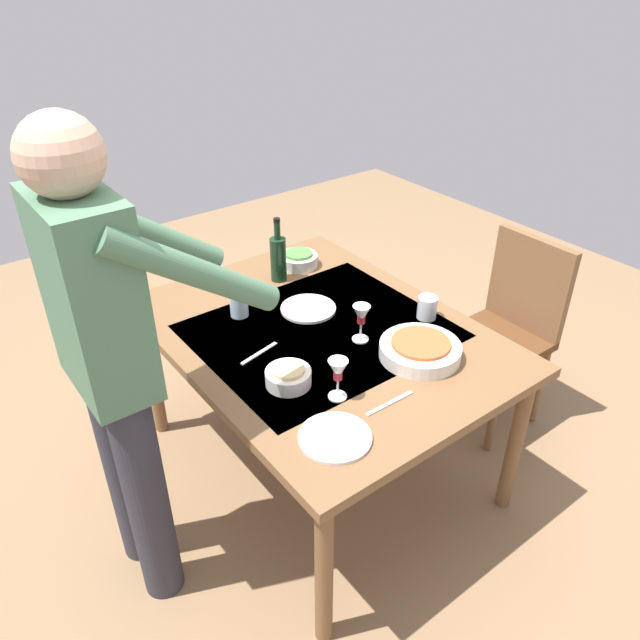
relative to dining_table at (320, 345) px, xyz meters
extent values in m
plane|color=#846647|center=(0.00, 0.00, -0.65)|extent=(6.00, 6.00, 0.00)
cube|color=brown|center=(0.00, 0.00, 0.05)|extent=(1.44, 1.09, 0.04)
cube|color=#C6AD89|center=(0.00, 0.00, 0.06)|extent=(0.79, 0.93, 0.00)
cylinder|color=brown|center=(-0.65, -0.48, -0.31)|extent=(0.06, 0.06, 0.68)
cylinder|color=brown|center=(0.65, -0.48, -0.31)|extent=(0.06, 0.06, 0.68)
cylinder|color=brown|center=(-0.65, 0.48, -0.31)|extent=(0.06, 0.06, 0.68)
cylinder|color=brown|center=(0.65, 0.48, -0.31)|extent=(0.06, 0.06, 0.68)
cube|color=#523019|center=(-0.23, -0.85, -0.20)|extent=(0.40, 0.40, 0.04)
cube|color=brown|center=(-0.23, -1.03, 0.04)|extent=(0.40, 0.04, 0.45)
cylinder|color=brown|center=(-0.40, -1.02, -0.43)|extent=(0.04, 0.04, 0.43)
cylinder|color=brown|center=(-0.06, -1.02, -0.43)|extent=(0.04, 0.04, 0.43)
cylinder|color=brown|center=(-0.40, -0.68, -0.43)|extent=(0.04, 0.04, 0.43)
cylinder|color=brown|center=(-0.06, -0.68, -0.43)|extent=(0.04, 0.04, 0.43)
cylinder|color=#2D2D38|center=(0.06, 0.83, -0.21)|extent=(0.14, 0.14, 0.88)
cylinder|color=#2D2D38|center=(-0.14, 0.83, -0.21)|extent=(0.14, 0.14, 0.88)
cube|color=#4C7556|center=(-0.04, 0.83, 0.53)|extent=(0.36, 0.20, 0.60)
sphere|color=tan|center=(-0.04, 0.83, 0.92)|extent=(0.22, 0.22, 0.22)
cylinder|color=#4C7556|center=(0.13, 0.59, 0.60)|extent=(0.08, 0.52, 0.40)
cylinder|color=#4C7556|center=(-0.21, 0.59, 0.60)|extent=(0.08, 0.52, 0.40)
cylinder|color=black|center=(0.45, -0.11, 0.17)|extent=(0.07, 0.07, 0.20)
cylinder|color=black|center=(0.45, -0.11, 0.31)|extent=(0.03, 0.03, 0.08)
cylinder|color=black|center=(0.45, -0.11, 0.35)|extent=(0.03, 0.03, 0.02)
cylinder|color=white|center=(-0.36, 0.20, 0.07)|extent=(0.06, 0.06, 0.01)
cylinder|color=white|center=(-0.36, 0.20, 0.11)|extent=(0.01, 0.01, 0.07)
cone|color=white|center=(-0.36, 0.20, 0.18)|extent=(0.07, 0.07, 0.07)
cylinder|color=maroon|center=(-0.36, 0.20, 0.16)|extent=(0.03, 0.03, 0.03)
cylinder|color=white|center=(-0.14, -0.09, 0.07)|extent=(0.06, 0.06, 0.01)
cylinder|color=white|center=(-0.14, -0.09, 0.11)|extent=(0.01, 0.01, 0.07)
cone|color=white|center=(-0.14, -0.09, 0.18)|extent=(0.07, 0.07, 0.07)
cylinder|color=maroon|center=(-0.14, -0.09, 0.16)|extent=(0.03, 0.03, 0.03)
cylinder|color=silver|center=(-0.18, -0.41, 0.11)|extent=(0.08, 0.08, 0.09)
cylinder|color=silver|center=(0.36, 0.09, 0.11)|extent=(0.07, 0.07, 0.09)
cylinder|color=silver|center=(0.29, 0.19, 0.12)|extent=(0.07, 0.07, 0.10)
cylinder|color=silver|center=(-0.36, -0.19, 0.09)|extent=(0.30, 0.30, 0.05)
cylinder|color=#C6562D|center=(-0.36, -0.19, 0.12)|extent=(0.22, 0.22, 0.03)
cylinder|color=silver|center=(0.51, -0.26, 0.09)|extent=(0.18, 0.18, 0.05)
cylinder|color=#4C843D|center=(0.51, -0.26, 0.12)|extent=(0.13, 0.13, 0.03)
cylinder|color=silver|center=(-0.20, 0.29, 0.09)|extent=(0.16, 0.16, 0.05)
cylinder|color=tan|center=(-0.20, 0.29, 0.12)|extent=(0.12, 0.12, 0.03)
cylinder|color=silver|center=(-0.51, 0.33, 0.07)|extent=(0.23, 0.23, 0.01)
cylinder|color=silver|center=(0.16, -0.06, 0.07)|extent=(0.23, 0.23, 0.01)
cube|color=silver|center=(-0.49, 0.08, 0.07)|extent=(0.02, 0.20, 0.00)
cube|color=silver|center=(0.01, 0.28, 0.07)|extent=(0.05, 0.18, 0.00)
camera|label=1|loc=(-1.59, 1.20, 1.37)|focal=34.02mm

